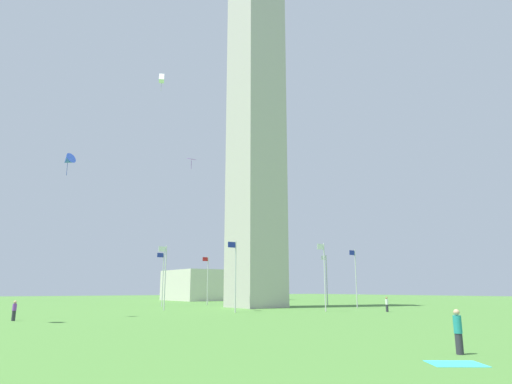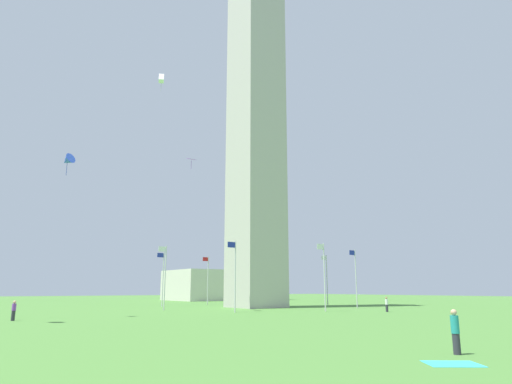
{
  "view_description": "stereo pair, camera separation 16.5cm",
  "coord_description": "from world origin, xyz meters",
  "px_view_note": "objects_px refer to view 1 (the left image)",
  "views": [
    {
      "loc": [
        37.46,
        52.54,
        2.53
      ],
      "look_at": [
        0.0,
        0.0,
        16.51
      ],
      "focal_mm": 31.48,
      "sensor_mm": 36.0,
      "label": 1
    },
    {
      "loc": [
        37.33,
        52.64,
        2.53
      ],
      "look_at": [
        0.0,
        0.0,
        16.51
      ],
      "focal_mm": 31.48,
      "sensor_mm": 36.0,
      "label": 2
    }
  ],
  "objects_px": {
    "obelisk_monument": "(256,106)",
    "flagpole_s": "(326,278)",
    "flagpole_sw": "(269,278)",
    "flagpole_nw": "(163,277)",
    "kite_purple_diamond": "(192,160)",
    "distant_building": "(224,285)",
    "flagpole_e": "(324,273)",
    "person_white_shirt": "(387,304)",
    "flagpole_w": "(207,278)",
    "kite_blue_delta": "(68,160)",
    "kite_white_box": "(162,78)",
    "flagpole_se": "(356,276)",
    "flagpole_n": "(165,274)",
    "flagpole_ne": "(235,273)",
    "person_teal_shirt": "(458,332)",
    "person_purple_shirt": "(14,311)",
    "picnic_blanket_near_first_person": "(456,364)"
  },
  "relations": [
    {
      "from": "flagpole_s",
      "to": "kite_white_box",
      "type": "xyz_separation_m",
      "value": [
        31.33,
        4.8,
        23.31
      ]
    },
    {
      "from": "flagpole_e",
      "to": "flagpole_se",
      "type": "height_order",
      "value": "same"
    },
    {
      "from": "flagpole_s",
      "to": "flagpole_e",
      "type": "bearing_deg",
      "value": 45.0
    },
    {
      "from": "flagpole_se",
      "to": "flagpole_nw",
      "type": "distance_m",
      "value": 27.67
    },
    {
      "from": "flagpole_w",
      "to": "kite_blue_delta",
      "type": "distance_m",
      "value": 37.29
    },
    {
      "from": "obelisk_monument",
      "to": "flagpole_se",
      "type": "relative_size",
      "value": 7.66
    },
    {
      "from": "obelisk_monument",
      "to": "kite_blue_delta",
      "type": "height_order",
      "value": "obelisk_monument"
    },
    {
      "from": "flagpole_s",
      "to": "kite_purple_diamond",
      "type": "relative_size",
      "value": 5.36
    },
    {
      "from": "flagpole_ne",
      "to": "flagpole_nw",
      "type": "height_order",
      "value": "same"
    },
    {
      "from": "flagpole_n",
      "to": "distant_building",
      "type": "height_order",
      "value": "flagpole_n"
    },
    {
      "from": "flagpole_n",
      "to": "person_purple_shirt",
      "type": "height_order",
      "value": "flagpole_n"
    },
    {
      "from": "flagpole_s",
      "to": "distant_building",
      "type": "xyz_separation_m",
      "value": [
        -5.62,
        -40.14,
        -0.96
      ]
    },
    {
      "from": "kite_white_box",
      "to": "flagpole_se",
      "type": "bearing_deg",
      "value": 169.64
    },
    {
      "from": "flagpole_nw",
      "to": "flagpole_s",
      "type": "bearing_deg",
      "value": 157.5
    },
    {
      "from": "flagpole_e",
      "to": "person_white_shirt",
      "type": "bearing_deg",
      "value": 137.45
    },
    {
      "from": "flagpole_se",
      "to": "flagpole_sw",
      "type": "distance_m",
      "value": 19.57
    },
    {
      "from": "flagpole_sw",
      "to": "kite_purple_diamond",
      "type": "distance_m",
      "value": 28.47
    },
    {
      "from": "flagpole_w",
      "to": "kite_white_box",
      "type": "distance_m",
      "value": 34.59
    },
    {
      "from": "flagpole_w",
      "to": "kite_white_box",
      "type": "relative_size",
      "value": 3.38
    },
    {
      "from": "flagpole_n",
      "to": "flagpole_se",
      "type": "height_order",
      "value": "same"
    },
    {
      "from": "flagpole_s",
      "to": "flagpole_w",
      "type": "bearing_deg",
      "value": -45.0
    },
    {
      "from": "flagpole_ne",
      "to": "kite_purple_diamond",
      "type": "relative_size",
      "value": 5.36
    },
    {
      "from": "flagpole_nw",
      "to": "person_white_shirt",
      "type": "bearing_deg",
      "value": 117.74
    },
    {
      "from": "flagpole_e",
      "to": "person_teal_shirt",
      "type": "height_order",
      "value": "flagpole_e"
    },
    {
      "from": "flagpole_se",
      "to": "flagpole_s",
      "type": "distance_m",
      "value": 10.59
    },
    {
      "from": "flagpole_ne",
      "to": "flagpole_nw",
      "type": "distance_m",
      "value": 19.57
    },
    {
      "from": "flagpole_e",
      "to": "distant_building",
      "type": "xyz_separation_m",
      "value": [
        -19.45,
        -53.98,
        -0.96
      ]
    },
    {
      "from": "flagpole_nw",
      "to": "kite_purple_diamond",
      "type": "relative_size",
      "value": 5.36
    },
    {
      "from": "person_white_shirt",
      "to": "person_teal_shirt",
      "type": "bearing_deg",
      "value": 124.35
    },
    {
      "from": "person_teal_shirt",
      "to": "distant_building",
      "type": "bearing_deg",
      "value": 8.62
    },
    {
      "from": "flagpole_n",
      "to": "flagpole_s",
      "type": "bearing_deg",
      "value": 180.0
    },
    {
      "from": "obelisk_monument",
      "to": "kite_blue_delta",
      "type": "xyz_separation_m",
      "value": [
        28.17,
        8.41,
        -15.51
      ]
    },
    {
      "from": "flagpole_s",
      "to": "person_white_shirt",
      "type": "height_order",
      "value": "flagpole_s"
    },
    {
      "from": "flagpole_sw",
      "to": "flagpole_nw",
      "type": "distance_m",
      "value": 19.57
    },
    {
      "from": "flagpole_n",
      "to": "picnic_blanket_near_first_person",
      "type": "height_order",
      "value": "flagpole_n"
    },
    {
      "from": "kite_purple_diamond",
      "to": "distant_building",
      "type": "xyz_separation_m",
      "value": [
        -31.06,
        -42.01,
        -15.69
      ]
    },
    {
      "from": "flagpole_nw",
      "to": "flagpole_e",
      "type": "bearing_deg",
      "value": 112.5
    },
    {
      "from": "flagpole_n",
      "to": "person_white_shirt",
      "type": "xyz_separation_m",
      "value": [
        -18.94,
        18.52,
        -3.49
      ]
    },
    {
      "from": "flagpole_se",
      "to": "flagpole_sw",
      "type": "relative_size",
      "value": 1.0
    },
    {
      "from": "flagpole_s",
      "to": "obelisk_monument",
      "type": "bearing_deg",
      "value": -0.0
    },
    {
      "from": "kite_blue_delta",
      "to": "flagpole_n",
      "type": "bearing_deg",
      "value": -149.49
    },
    {
      "from": "flagpole_sw",
      "to": "person_teal_shirt",
      "type": "distance_m",
      "value": 59.9
    },
    {
      "from": "picnic_blanket_near_first_person",
      "to": "flagpole_nw",
      "type": "bearing_deg",
      "value": -103.26
    },
    {
      "from": "flagpole_n",
      "to": "kite_white_box",
      "type": "height_order",
      "value": "kite_white_box"
    },
    {
      "from": "picnic_blanket_near_first_person",
      "to": "person_teal_shirt",
      "type": "bearing_deg",
      "value": -152.58
    },
    {
      "from": "flagpole_s",
      "to": "person_teal_shirt",
      "type": "distance_m",
      "value": 54.1
    },
    {
      "from": "obelisk_monument",
      "to": "flagpole_s",
      "type": "relative_size",
      "value": 7.66
    },
    {
      "from": "flagpole_nw",
      "to": "kite_purple_diamond",
      "type": "xyz_separation_m",
      "value": [
        1.83,
        11.65,
        14.73
      ]
    },
    {
      "from": "person_purple_shirt",
      "to": "kite_white_box",
      "type": "relative_size",
      "value": 0.69
    },
    {
      "from": "obelisk_monument",
      "to": "flagpole_e",
      "type": "height_order",
      "value": "obelisk_monument"
    }
  ]
}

